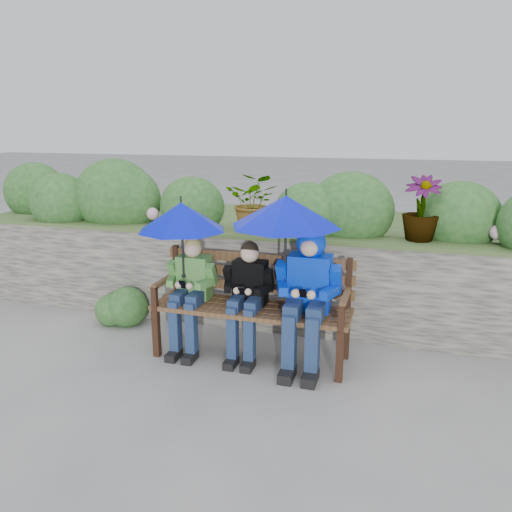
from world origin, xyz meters
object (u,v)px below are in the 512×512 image
(boy_right, at_px, (308,288))
(umbrella_left, at_px, (181,217))
(boy_left, at_px, (191,287))
(park_bench, at_px, (253,299))
(umbrella_right, at_px, (286,211))
(boy_middle, at_px, (247,293))

(boy_right, xyz_separation_m, umbrella_left, (-1.19, 0.00, 0.57))
(boy_left, bearing_deg, park_bench, 7.89)
(boy_right, height_order, umbrella_right, umbrella_right)
(umbrella_right, bearing_deg, boy_right, -2.03)
(umbrella_right, bearing_deg, park_bench, 166.52)
(umbrella_right, bearing_deg, umbrella_left, -179.80)
(park_bench, xyz_separation_m, umbrella_left, (-0.67, -0.08, 0.76))
(boy_left, relative_size, boy_right, 0.89)
(umbrella_left, relative_size, umbrella_right, 0.85)
(boy_left, xyz_separation_m, boy_middle, (0.56, 0.00, -0.00))
(boy_left, xyz_separation_m, umbrella_left, (-0.07, 0.00, 0.68))
(boy_left, distance_m, boy_middle, 0.56)
(boy_right, relative_size, umbrella_left, 1.51)
(boy_left, bearing_deg, umbrella_left, 176.91)
(boy_middle, bearing_deg, boy_right, -0.14)
(boy_middle, relative_size, boy_right, 0.88)
(park_bench, relative_size, umbrella_left, 2.23)
(umbrella_left, bearing_deg, boy_middle, -0.24)
(park_bench, bearing_deg, umbrella_left, -173.21)
(umbrella_left, bearing_deg, park_bench, 6.79)
(boy_middle, xyz_separation_m, umbrella_right, (0.35, 0.01, 0.78))
(umbrella_right, bearing_deg, boy_left, -179.56)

